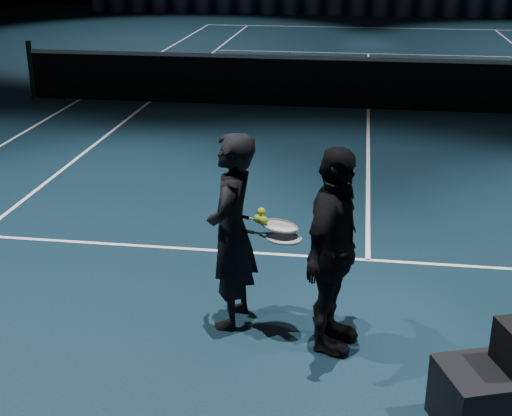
{
  "coord_description": "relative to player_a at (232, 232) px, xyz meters",
  "views": [
    {
      "loc": [
        -0.16,
        -12.84,
        3.03
      ],
      "look_at": [
        -0.9,
        -7.86,
        1.07
      ],
      "focal_mm": 50.0,
      "sensor_mm": 36.0,
      "label": 1
    }
  ],
  "objects": [
    {
      "name": "floor",
      "position": [
        1.11,
        7.74,
        -0.81
      ],
      "size": [
        36.0,
        36.0,
        0.0
      ],
      "primitive_type": "plane",
      "color": "black",
      "rests_on": "ground"
    },
    {
      "name": "tennis_balls",
      "position": [
        0.24,
        -0.07,
        0.17
      ],
      "size": [
        0.12,
        0.1,
        0.12
      ],
      "primitive_type": null,
      "color": "#C9D12C",
      "rests_on": "racket_upper"
    },
    {
      "name": "player_a",
      "position": [
        0.0,
        0.0,
        0.0
      ],
      "size": [
        0.45,
        0.63,
        1.61
      ],
      "primitive_type": "imported",
      "rotation": [
        0.0,
        0.0,
        -1.68
      ],
      "color": "black",
      "rests_on": "floor"
    },
    {
      "name": "net_tape",
      "position": [
        1.11,
        7.74,
        0.11
      ],
      "size": [
        12.8,
        0.03,
        0.07
      ],
      "primitive_type": "cube",
      "color": "white",
      "rests_on": "net_mesh"
    },
    {
      "name": "net_post_left",
      "position": [
        -5.29,
        7.74,
        -0.26
      ],
      "size": [
        0.1,
        0.1,
        1.1
      ],
      "primitive_type": "cylinder",
      "color": "black",
      "rests_on": "floor"
    },
    {
      "name": "sponsor_backdrop",
      "position": [
        1.11,
        23.24,
        -0.36
      ],
      "size": [
        22.0,
        0.15,
        0.9
      ],
      "primitive_type": "cube",
      "color": "black",
      "rests_on": "floor"
    },
    {
      "name": "racket_lower",
      "position": [
        0.43,
        -0.14,
        0.03
      ],
      "size": [
        0.71,
        0.41,
        0.03
      ],
      "primitive_type": null,
      "rotation": [
        0.0,
        0.0,
        -0.31
      ],
      "color": "black",
      "rests_on": "player_a"
    },
    {
      "name": "court_lines",
      "position": [
        1.11,
        7.74,
        -0.8
      ],
      "size": [
        10.98,
        23.78,
        0.01
      ],
      "primitive_type": null,
      "color": "white",
      "rests_on": "floor"
    },
    {
      "name": "player_b",
      "position": [
        0.81,
        -0.26,
        0.0
      ],
      "size": [
        0.62,
        1.01,
        1.61
      ],
      "primitive_type": "imported",
      "rotation": [
        0.0,
        0.0,
        1.31
      ],
      "color": "black",
      "rests_on": "floor"
    },
    {
      "name": "racket_upper",
      "position": [
        0.39,
        -0.08,
        0.11
      ],
      "size": [
        0.71,
        0.37,
        0.1
      ],
      "primitive_type": null,
      "rotation": [
        0.0,
        0.1,
        -0.24
      ],
      "color": "black",
      "rests_on": "player_b"
    },
    {
      "name": "net_mesh",
      "position": [
        1.11,
        7.74,
        -0.36
      ],
      "size": [
        12.8,
        0.02,
        0.86
      ],
      "primitive_type": "cube",
      "color": "black",
      "rests_on": "floor"
    }
  ]
}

